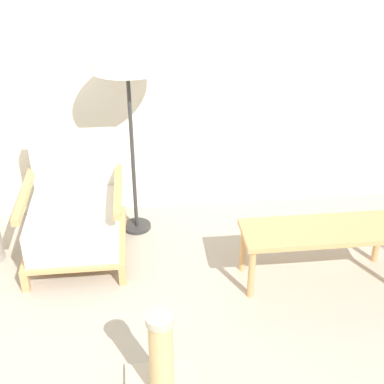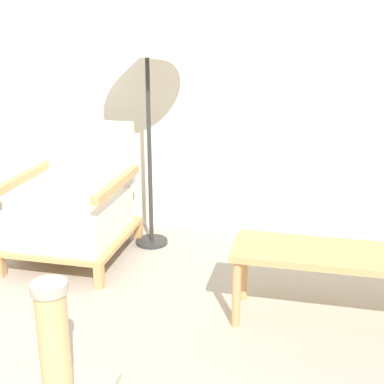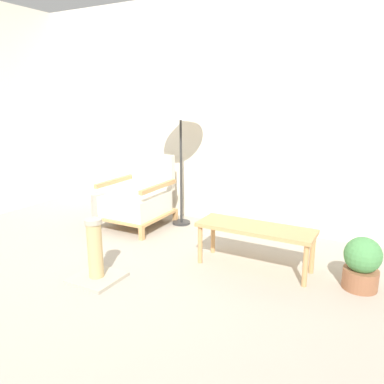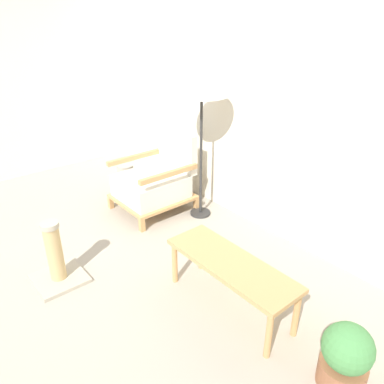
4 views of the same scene
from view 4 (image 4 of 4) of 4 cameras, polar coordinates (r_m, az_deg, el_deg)
The scene contains 8 objects.
ground_plane at distance 3.21m, azimuth -24.06°, elevation -15.53°, with size 14.00×14.00×0.00m, color #A89E8E.
wall_back at distance 3.73m, azimuth 8.02°, elevation 15.45°, with size 8.00×0.06×2.70m.
armchair at distance 4.12m, azimuth -5.63°, elevation 1.65°, with size 0.69×0.77×0.84m.
floor_lamp at distance 3.65m, azimuth 1.50°, elevation 16.14°, with size 0.52×0.52×1.57m.
coffee_table at distance 2.75m, azimuth 5.95°, elevation -11.43°, with size 1.05×0.36×0.40m.
vase at distance 4.68m, azimuth -10.07°, elevation 2.21°, with size 0.20×0.20×0.33m, color #9E998E.
potted_plant at distance 2.50m, azimuth 22.37°, elevation -22.21°, with size 0.29×0.29×0.44m.
scratching_post at distance 3.26m, azimuth -19.99°, elevation -9.81°, with size 0.39×0.39×0.55m.
Camera 4 is at (2.48, -0.41, 2.01)m, focal length 35.00 mm.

